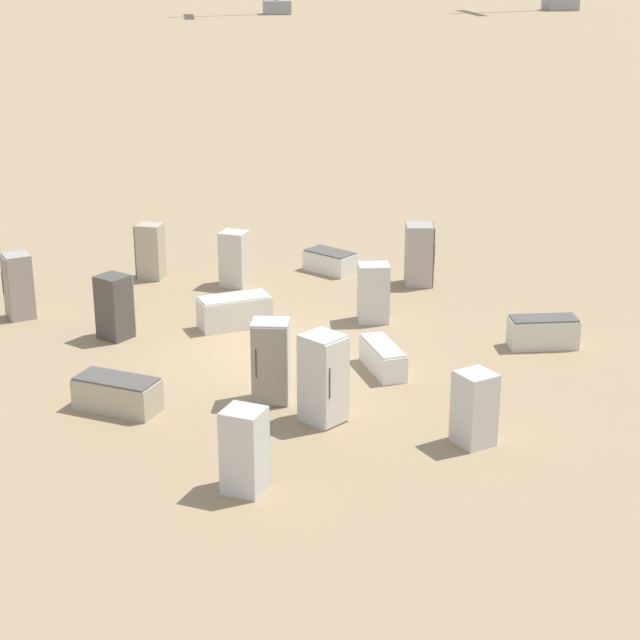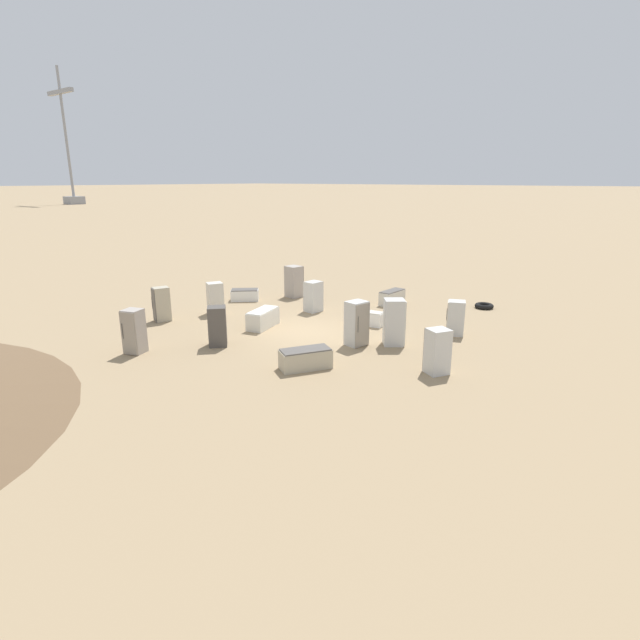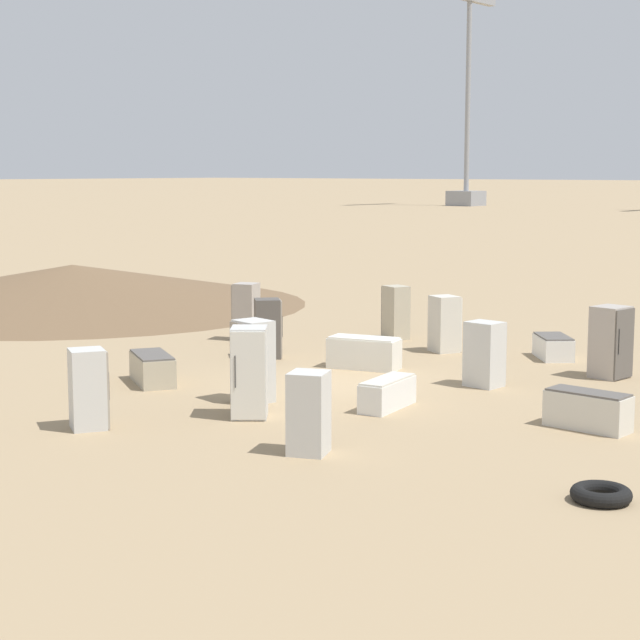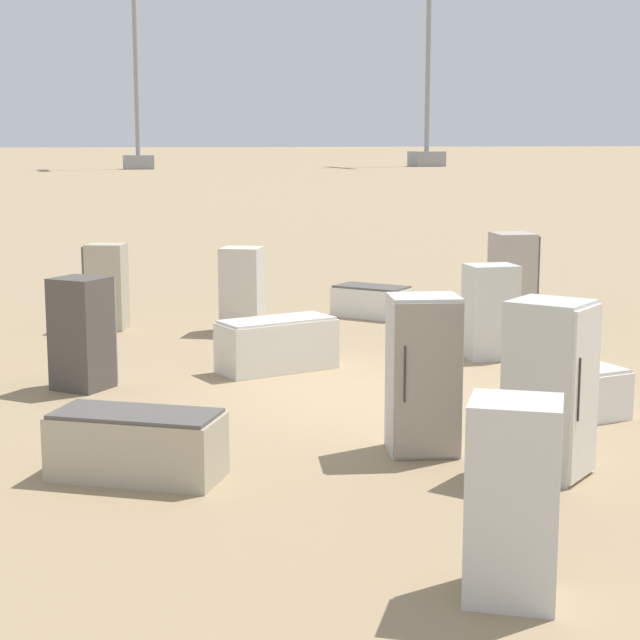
# 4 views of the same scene
# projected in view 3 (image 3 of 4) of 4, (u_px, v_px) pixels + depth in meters

# --- Properties ---
(ground_plane) EXTENTS (1000.00, 1000.00, 0.00)m
(ground_plane) POSITION_uv_depth(u_px,v_px,m) (339.00, 383.00, 24.81)
(ground_plane) COLOR #9E8460
(dirt_mound) EXTENTS (17.14, 17.14, 1.47)m
(dirt_mound) POSITION_uv_depth(u_px,v_px,m) (73.00, 285.00, 39.23)
(dirt_mound) COLOR brown
(dirt_mound) RESTS_ON ground_plane
(power_pylon_3) EXTENTS (12.06, 4.13, 34.45)m
(power_pylon_3) POSITION_uv_depth(u_px,v_px,m) (467.00, 128.00, 147.73)
(power_pylon_3) COLOR gray
(power_pylon_3) RESTS_ON ground_plane
(discarded_fridge_0) EXTENTS (0.73, 0.80, 1.49)m
(discarded_fridge_0) POSITION_uv_depth(u_px,v_px,m) (485.00, 354.00, 24.35)
(discarded_fridge_0) COLOR silver
(discarded_fridge_0) RESTS_ON ground_plane
(discarded_fridge_1) EXTENTS (0.91, 0.92, 1.53)m
(discarded_fridge_1) POSITION_uv_depth(u_px,v_px,m) (445.00, 324.00, 28.99)
(discarded_fridge_1) COLOR beige
(discarded_fridge_1) RESTS_ON ground_plane
(discarded_fridge_2) EXTENTS (0.78, 0.87, 1.56)m
(discarded_fridge_2) POSITION_uv_depth(u_px,v_px,m) (396.00, 312.00, 31.19)
(discarded_fridge_2) COLOR #B2A88E
(discarded_fridge_2) RESTS_ON ground_plane
(discarded_fridge_3) EXTENTS (0.96, 0.96, 1.56)m
(discarded_fridge_3) POSITION_uv_depth(u_px,v_px,m) (268.00, 328.00, 28.06)
(discarded_fridge_3) COLOR #4C4742
(discarded_fridge_3) RESTS_ON ground_plane
(discarded_fridge_4) EXTENTS (1.53, 1.88, 0.70)m
(discarded_fridge_4) POSITION_uv_depth(u_px,v_px,m) (152.00, 369.00, 24.73)
(discarded_fridge_4) COLOR #B2A88E
(discarded_fridge_4) RESTS_ON ground_plane
(discarded_fridge_5) EXTENTS (1.58, 1.53, 0.61)m
(discarded_fridge_5) POSITION_uv_depth(u_px,v_px,m) (553.00, 347.00, 28.01)
(discarded_fridge_5) COLOR white
(discarded_fridge_5) RESTS_ON ground_plane
(discarded_fridge_6) EXTENTS (0.92, 0.91, 1.54)m
(discarded_fridge_6) POSITION_uv_depth(u_px,v_px,m) (88.00, 389.00, 20.34)
(discarded_fridge_6) COLOR silver
(discarded_fridge_6) RESTS_ON ground_plane
(discarded_fridge_7) EXTENTS (0.70, 1.62, 0.74)m
(discarded_fridge_7) POSITION_uv_depth(u_px,v_px,m) (588.00, 410.00, 20.34)
(discarded_fridge_7) COLOR beige
(discarded_fridge_7) RESTS_ON ground_plane
(discarded_fridge_8) EXTENTS (0.89, 0.85, 1.45)m
(discarded_fridge_8) POSITION_uv_depth(u_px,v_px,m) (309.00, 413.00, 18.54)
(discarded_fridge_8) COLOR silver
(discarded_fridge_8) RESTS_ON ground_plane
(discarded_fridge_9) EXTENTS (1.71, 0.82, 0.63)m
(discarded_fridge_9) POSITION_uv_depth(u_px,v_px,m) (387.00, 393.00, 22.13)
(discarded_fridge_9) COLOR white
(discarded_fridge_9) RESTS_ON ground_plane
(discarded_fridge_10) EXTENTS (1.04, 1.03, 1.82)m
(discarded_fridge_10) POSITION_uv_depth(u_px,v_px,m) (249.00, 372.00, 21.25)
(discarded_fridge_10) COLOR silver
(discarded_fridge_10) RESTS_ON ground_plane
(discarded_fridge_11) EXTENTS (1.17, 1.89, 0.79)m
(discarded_fridge_11) POSITION_uv_depth(u_px,v_px,m) (364.00, 353.00, 26.60)
(discarded_fridge_11) COLOR silver
(discarded_fridge_11) RESTS_ON ground_plane
(discarded_fridge_12) EXTENTS (0.89, 0.86, 1.71)m
(discarded_fridge_12) POSITION_uv_depth(u_px,v_px,m) (611.00, 342.00, 25.34)
(discarded_fridge_12) COLOR #A89E93
(discarded_fridge_12) RESTS_ON ground_plane
(discarded_fridge_13) EXTENTS (0.82, 0.83, 1.66)m
(discarded_fridge_13) POSITION_uv_depth(u_px,v_px,m) (246.00, 312.00, 30.96)
(discarded_fridge_13) COLOR #A89E93
(discarded_fridge_13) RESTS_ON ground_plane
(discarded_fridge_14) EXTENTS (0.81, 0.87, 1.75)m
(discarded_fridge_14) POSITION_uv_depth(u_px,v_px,m) (253.00, 361.00, 22.70)
(discarded_fridge_14) COLOR silver
(discarded_fridge_14) RESTS_ON ground_plane
(scrap_tire) EXTENTS (0.92, 0.92, 0.23)m
(scrap_tire) POSITION_uv_depth(u_px,v_px,m) (601.00, 494.00, 15.91)
(scrap_tire) COLOR black
(scrap_tire) RESTS_ON ground_plane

